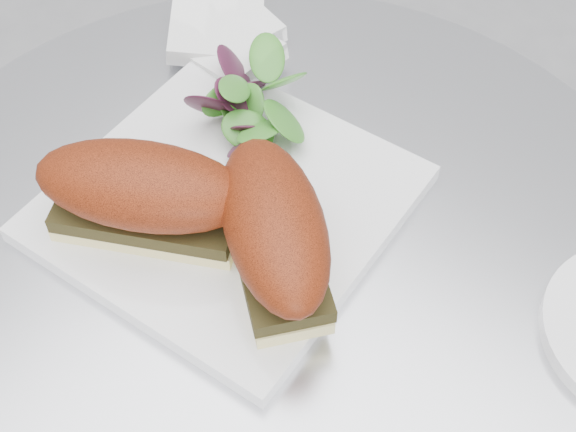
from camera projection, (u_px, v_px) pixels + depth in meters
table at (273, 386)px, 0.85m from camera, size 0.70×0.70×0.73m
plate at (227, 203)px, 0.68m from camera, size 0.27×0.27×0.02m
sandwich_left at (143, 193)px, 0.62m from camera, size 0.19×0.14×0.08m
sandwich_right at (274, 230)px, 0.60m from camera, size 0.17×0.17×0.08m
salad at (235, 97)px, 0.71m from camera, size 0.11×0.11×0.05m
napkin at (227, 48)px, 0.80m from camera, size 0.16×0.16×0.02m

